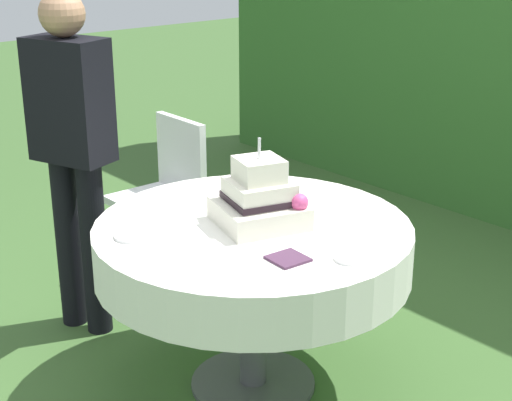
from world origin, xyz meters
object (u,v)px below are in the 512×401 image
at_px(serving_plate_near, 350,259).
at_px(serving_plate_far, 133,236).
at_px(napkin_stack, 288,259).
at_px(cake_table, 253,249).
at_px(standing_person, 73,143).
at_px(garden_chair, 167,185).
at_px(wedding_cake, 260,200).

bearing_deg(serving_plate_near, serving_plate_far, -145.58).
relative_size(serving_plate_near, napkin_stack, 0.88).
height_order(cake_table, serving_plate_far, serving_plate_far).
xyz_separation_m(cake_table, standing_person, (-0.92, -0.28, 0.30)).
distance_m(cake_table, serving_plate_far, 0.49).
bearing_deg(cake_table, serving_plate_near, 4.66).
relative_size(serving_plate_near, garden_chair, 0.12).
height_order(serving_plate_near, serving_plate_far, same).
xyz_separation_m(wedding_cake, serving_plate_near, (0.47, 0.02, -0.09)).
height_order(wedding_cake, serving_plate_far, wedding_cake).
distance_m(serving_plate_near, napkin_stack, 0.22).
bearing_deg(serving_plate_far, standing_person, 168.25).
relative_size(cake_table, garden_chair, 1.43).
bearing_deg(serving_plate_near, garden_chair, 169.21).
bearing_deg(standing_person, serving_plate_far, -11.75).
xyz_separation_m(napkin_stack, standing_person, (-1.26, -0.15, 0.18)).
bearing_deg(serving_plate_far, wedding_cake, 64.60).
bearing_deg(garden_chair, wedding_cake, -15.84).
bearing_deg(serving_plate_near, napkin_stack, -130.97).
relative_size(serving_plate_far, standing_person, 0.09).
xyz_separation_m(serving_plate_far, garden_chair, (-0.91, 0.77, -0.21)).
bearing_deg(standing_person, wedding_cake, 17.93).
relative_size(cake_table, napkin_stack, 10.09).
relative_size(cake_table, serving_plate_far, 8.83).
height_order(cake_table, standing_person, standing_person).
relative_size(wedding_cake, serving_plate_near, 3.60).
height_order(cake_table, serving_plate_near, serving_plate_near).
distance_m(cake_table, garden_chair, 1.17).
bearing_deg(serving_plate_near, cake_table, -175.34).
relative_size(serving_plate_near, serving_plate_far, 0.77).
distance_m(wedding_cake, serving_plate_near, 0.48).
bearing_deg(serving_plate_far, napkin_stack, 29.28).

